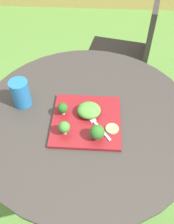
{
  "coord_description": "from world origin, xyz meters",
  "views": [
    {
      "loc": [
        0.04,
        -0.7,
        1.55
      ],
      "look_at": [
        0.0,
        -0.02,
        0.78
      ],
      "focal_mm": 40.38,
      "sensor_mm": 36.0,
      "label": 1
    }
  ],
  "objects_px": {
    "salad_plate": "(87,121)",
    "fork": "(97,124)",
    "patio_chair": "(131,49)",
    "drinking_glass": "(21,94)"
  },
  "relations": [
    {
      "from": "salad_plate",
      "to": "fork",
      "type": "height_order",
      "value": "fork"
    },
    {
      "from": "drinking_glass",
      "to": "fork",
      "type": "distance_m",
      "value": 0.35
    },
    {
      "from": "patio_chair",
      "to": "drinking_glass",
      "type": "xyz_separation_m",
      "value": [
        -0.54,
        -0.75,
        0.27
      ]
    },
    {
      "from": "patio_chair",
      "to": "salad_plate",
      "type": "distance_m",
      "value": 0.9
    },
    {
      "from": "drinking_glass",
      "to": "fork",
      "type": "relative_size",
      "value": 0.93
    },
    {
      "from": "patio_chair",
      "to": "drinking_glass",
      "type": "height_order",
      "value": "patio_chair"
    },
    {
      "from": "patio_chair",
      "to": "salad_plate",
      "type": "relative_size",
      "value": 3.2
    },
    {
      "from": "fork",
      "to": "drinking_glass",
      "type": "bearing_deg",
      "value": 160.86
    },
    {
      "from": "salad_plate",
      "to": "drinking_glass",
      "type": "xyz_separation_m",
      "value": [
        -0.29,
        0.09,
        0.05
      ]
    },
    {
      "from": "salad_plate",
      "to": "drinking_glass",
      "type": "height_order",
      "value": "drinking_glass"
    }
  ]
}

